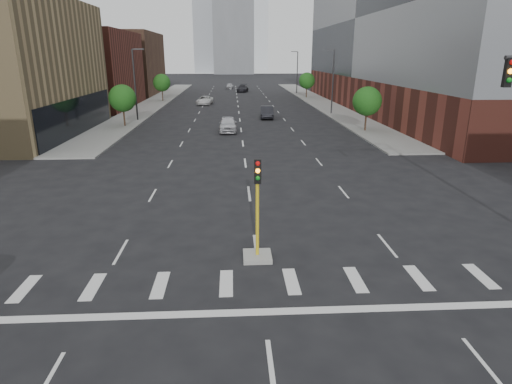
{
  "coord_description": "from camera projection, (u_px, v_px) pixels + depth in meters",
  "views": [
    {
      "loc": [
        -0.95,
        -7.49,
        8.29
      ],
      "look_at": [
        0.03,
        10.51,
        2.5
      ],
      "focal_mm": 30.0,
      "sensor_mm": 36.0,
      "label": 1
    }
  ],
  "objects": [
    {
      "name": "sidewalk_left_far",
      "position": [
        157.0,
        101.0,
        79.26
      ],
      "size": [
        5.0,
        92.0,
        0.15
      ],
      "primitive_type": "cube",
      "color": "gray",
      "rests_on": "ground"
    },
    {
      "name": "sidewalk_right_far",
      "position": [
        317.0,
        101.0,
        80.81
      ],
      "size": [
        5.0,
        92.0,
        0.15
      ],
      "primitive_type": "cube",
      "color": "gray",
      "rests_on": "ground"
    },
    {
      "name": "building_left_far_a",
      "position": [
        68.0,
        70.0,
        69.19
      ],
      "size": [
        20.0,
        22.0,
        12.0
      ],
      "primitive_type": "cube",
      "color": "brown",
      "rests_on": "ground"
    },
    {
      "name": "building_left_far_b",
      "position": [
        111.0,
        64.0,
        93.76
      ],
      "size": [
        20.0,
        24.0,
        13.0
      ],
      "primitive_type": "cube",
      "color": "brown",
      "rests_on": "ground"
    },
    {
      "name": "building_right_main",
      "position": [
        432.0,
        36.0,
        64.91
      ],
      "size": [
        24.0,
        70.0,
        22.0
      ],
      "color": "brown",
      "rests_on": "ground"
    },
    {
      "name": "tower_mid",
      "position": [
        233.0,
        23.0,
        193.12
      ],
      "size": [
        18.0,
        18.0,
        44.0
      ],
      "primitive_type": "cube",
      "color": "slate",
      "rests_on": "ground"
    },
    {
      "name": "median_traffic_signal",
      "position": [
        257.0,
        238.0,
        17.93
      ],
      "size": [
        1.2,
        1.2,
        4.4
      ],
      "color": "#999993",
      "rests_on": "ground"
    },
    {
      "name": "streetlight_right_a",
      "position": [
        332.0,
        79.0,
        61.15
      ],
      "size": [
        1.6,
        0.22,
        9.07
      ],
      "color": "#2D2D30",
      "rests_on": "ground"
    },
    {
      "name": "streetlight_right_b",
      "position": [
        297.0,
        71.0,
        94.43
      ],
      "size": [
        1.6,
        0.22,
        9.07
      ],
      "color": "#2D2D30",
      "rests_on": "ground"
    },
    {
      "name": "streetlight_left",
      "position": [
        135.0,
        82.0,
        55.01
      ],
      "size": [
        1.6,
        0.22,
        9.07
      ],
      "color": "#2D2D30",
      "rests_on": "ground"
    },
    {
      "name": "tree_left_near",
      "position": [
        122.0,
        98.0,
        50.72
      ],
      "size": [
        3.2,
        3.2,
        4.85
      ],
      "color": "#382619",
      "rests_on": "ground"
    },
    {
      "name": "tree_left_far",
      "position": [
        162.0,
        83.0,
        79.24
      ],
      "size": [
        3.2,
        3.2,
        4.85
      ],
      "color": "#382619",
      "rests_on": "ground"
    },
    {
      "name": "tree_right_near",
      "position": [
        367.0,
        101.0,
        47.42
      ],
      "size": [
        3.2,
        3.2,
        4.85
      ],
      "color": "#382619",
      "rests_on": "ground"
    },
    {
      "name": "tree_right_far",
      "position": [
        307.0,
        81.0,
        85.44
      ],
      "size": [
        3.2,
        3.2,
        4.85
      ],
      "color": "#382619",
      "rests_on": "ground"
    },
    {
      "name": "car_near_left",
      "position": [
        228.0,
        124.0,
        48.23
      ],
      "size": [
        2.01,
        4.99,
        1.7
      ],
      "primitive_type": "imported",
      "rotation": [
        0.0,
        0.0,
        -0.0
      ],
      "color": "silver",
      "rests_on": "ground"
    },
    {
      "name": "car_mid_right",
      "position": [
        267.0,
        112.0,
        58.56
      ],
      "size": [
        2.02,
        4.99,
        1.61
      ],
      "primitive_type": "imported",
      "rotation": [
        0.0,
        0.0,
        -0.06
      ],
      "color": "black",
      "rests_on": "ground"
    },
    {
      "name": "car_far_left",
      "position": [
        205.0,
        100.0,
        74.87
      ],
      "size": [
        2.96,
        5.42,
        1.44
      ],
      "primitive_type": "imported",
      "rotation": [
        0.0,
        0.0,
        -0.11
      ],
      "color": "silver",
      "rests_on": "ground"
    },
    {
      "name": "car_deep_right",
      "position": [
        243.0,
        88.0,
        100.23
      ],
      "size": [
        3.17,
        5.92,
        1.63
      ],
      "primitive_type": "imported",
      "rotation": [
        0.0,
        0.0,
        -0.16
      ],
      "color": "black",
      "rests_on": "ground"
    },
    {
      "name": "car_distant",
      "position": [
        230.0,
        86.0,
        109.45
      ],
      "size": [
        2.01,
        4.29,
        1.42
      ],
      "primitive_type": "imported",
      "rotation": [
        0.0,
        0.0,
        -0.08
      ],
      "color": "#B9BABE",
      "rests_on": "ground"
    }
  ]
}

